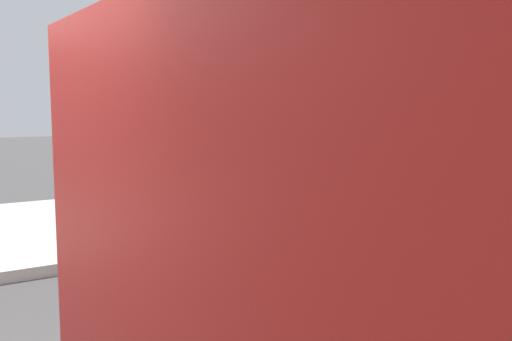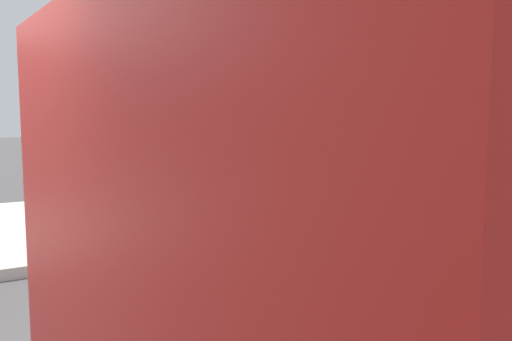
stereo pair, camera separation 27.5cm
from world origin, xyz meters
name	(u,v)px [view 1 (the left image)]	position (x,y,z in m)	size (l,w,h in m)	color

